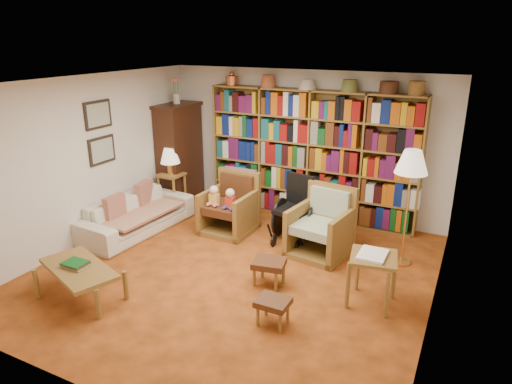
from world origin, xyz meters
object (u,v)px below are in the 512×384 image
Objects in this scene: side_table_lamp at (172,183)px; wheelchair at (296,211)px; armchair_sage at (322,228)px; footstool_b at (273,304)px; footstool_a at (269,265)px; coffee_table at (79,271)px; side_table_papers at (373,264)px; floor_lamp at (411,167)px; armchair_leather at (232,207)px; sofa at (137,215)px.

wheelchair reaches higher than side_table_lamp.
footstool_b is at bearing -87.07° from armchair_sage.
coffee_table is (-1.90, -1.30, 0.10)m from footstool_a.
side_table_papers reaches higher than footstool_b.
side_table_lamp is at bearing 175.34° from wheelchair.
wheelchair is 0.84× the size of coffee_table.
floor_lamp is (4.13, -0.30, 0.91)m from side_table_lamp.
armchair_sage reaches higher than armchair_leather.
wheelchair is at bearing 154.23° from armchair_sage.
footstool_b is (3.11, -2.40, -0.24)m from side_table_lamp.
wheelchair reaches higher than armchair_sage.
armchair_leather is 1.48× the size of side_table_papers.
armchair_leather is 0.95× the size of wheelchair.
armchair_sage is 0.96× the size of wheelchair.
footstool_b is at bearing -62.13° from footstool_a.
sofa reaches higher than coffee_table.
floor_lamp reaches higher than side_table_papers.
side_table_papers is 3.48m from coffee_table.
coffee_table is at bearing -130.98° from armchair_sage.
footstool_a is at bearing 117.87° from footstool_b.
wheelchair is (2.50, -0.20, -0.03)m from side_table_lamp.
floor_lamp is at bearing 0.59° from armchair_leather.
floor_lamp is (2.70, 0.03, 1.01)m from armchair_leather.
wheelchair is 1.55× the size of side_table_papers.
armchair_sage is 1.45m from side_table_papers.
armchair_sage reaches higher than footstool_a.
floor_lamp reaches higher than footstool_a.
wheelchair is 1.49m from footstool_a.
armchair_leather reaches higher than side_table_lamp.
sofa is at bearing -84.70° from side_table_lamp.
sofa is 1.53m from armchair_leather.
wheelchair is (-0.50, 0.24, 0.09)m from armchair_sage.
coffee_table is (-2.29, -0.57, 0.13)m from footstool_b.
side_table_lamp is 0.69× the size of armchair_leather.
wheelchair is at bearing 176.59° from floor_lamp.
footstool_a is (-1.26, -0.15, -0.24)m from side_table_papers.
side_table_lamp is at bearing 148.53° from footstool_a.
floor_lamp is 1.51m from side_table_papers.
side_table_lamp is at bearing 167.07° from armchair_leather.
floor_lamp is 1.35× the size of coffee_table.
coffee_table is at bearing -154.85° from sofa.
coffee_table is at bearing -121.38° from wheelchair.
armchair_sage is at bearing -73.41° from sofa.
side_table_lamp is 3.93m from footstool_b.
armchair_leather is 2.70× the size of footstool_b.
side_table_papers is 0.54× the size of coffee_table.
footstool_a is at bearing -81.68° from wheelchair.
side_table_lamp is 0.66× the size of wheelchair.
sofa is 3.91m from side_table_papers.
side_table_lamp is 2.51m from wheelchair.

